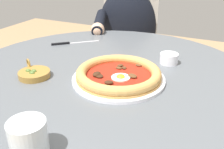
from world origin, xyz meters
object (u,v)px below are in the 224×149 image
at_px(steak_knife, 68,43).
at_px(olive_pan, 34,74).
at_px(water_glass, 29,139).
at_px(cafe_chair_diner, 128,47).
at_px(diner_person, 126,58).
at_px(ramekin_capers, 169,58).
at_px(dining_table, 107,111).
at_px(pizza_on_plate, 118,75).

relative_size(steak_knife, olive_pan, 1.42).
xyz_separation_m(water_glass, cafe_chair_diner, (0.30, -1.28, -0.26)).
bearing_deg(diner_person, steak_knife, 82.71).
bearing_deg(olive_pan, ramekin_capers, -140.88).
distance_m(dining_table, olive_pan, 0.30).
bearing_deg(steak_knife, water_glass, 117.96).
bearing_deg(cafe_chair_diner, ramekin_capers, 122.19).
height_order(steak_knife, olive_pan, olive_pan).
relative_size(steak_knife, cafe_chair_diner, 0.20).
height_order(dining_table, pizza_on_plate, pizza_on_plate).
relative_size(water_glass, ramekin_capers, 1.17).
height_order(olive_pan, cafe_chair_diner, cafe_chair_diner).
bearing_deg(olive_pan, pizza_on_plate, -160.12).
height_order(pizza_on_plate, ramekin_capers, pizza_on_plate).
relative_size(dining_table, pizza_on_plate, 3.52).
bearing_deg(steak_knife, dining_table, 145.94).
relative_size(pizza_on_plate, cafe_chair_diner, 0.35).
bearing_deg(olive_pan, dining_table, -146.83).
bearing_deg(steak_knife, olive_pan, 105.31).
bearing_deg(steak_knife, ramekin_capers, 176.61).
bearing_deg(ramekin_capers, diner_person, -54.59).
bearing_deg(olive_pan, cafe_chair_diner, -86.39).
relative_size(diner_person, cafe_chair_diner, 1.32).
distance_m(ramekin_capers, cafe_chair_diner, 0.86).
height_order(water_glass, ramekin_capers, water_glass).
distance_m(water_glass, ramekin_capers, 0.60).
height_order(dining_table, diner_person, diner_person).
distance_m(pizza_on_plate, diner_person, 0.86).
relative_size(pizza_on_plate, steak_knife, 1.77).
height_order(water_glass, olive_pan, water_glass).
bearing_deg(steak_knife, cafe_chair_diner, -92.39).
xyz_separation_m(olive_pan, cafe_chair_diner, (0.06, -1.00, -0.23)).
xyz_separation_m(water_glass, steak_knife, (0.33, -0.62, -0.03)).
distance_m(dining_table, diner_person, 0.77).
relative_size(dining_table, cafe_chair_diner, 1.23).
height_order(pizza_on_plate, olive_pan, olive_pan).
relative_size(water_glass, cafe_chair_diner, 0.09).
xyz_separation_m(steak_knife, diner_person, (-0.07, -0.53, -0.25)).
height_order(pizza_on_plate, diner_person, diner_person).
xyz_separation_m(steak_knife, cafe_chair_diner, (-0.03, -0.67, -0.23)).
bearing_deg(cafe_chair_diner, olive_pan, 93.61).
height_order(water_glass, diner_person, diner_person).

